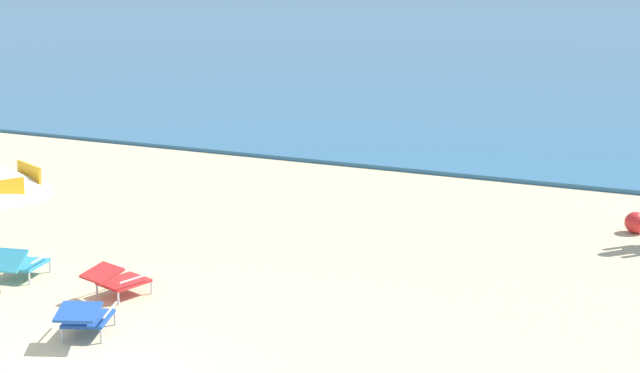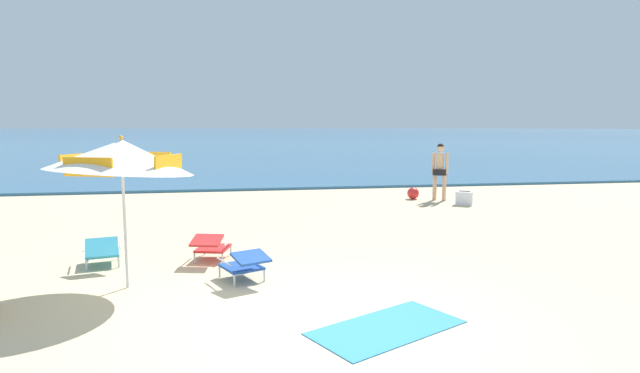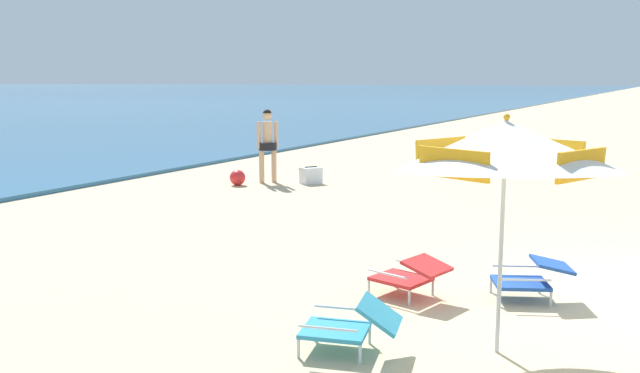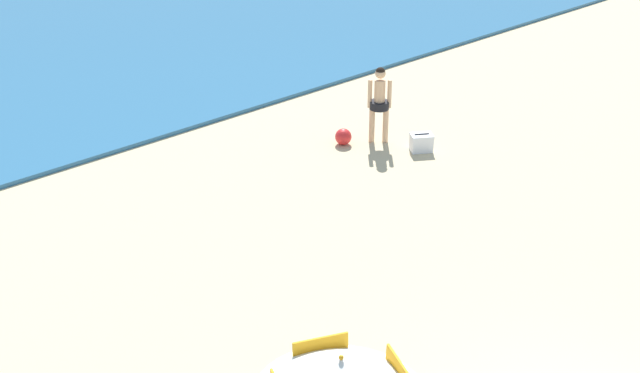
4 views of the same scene
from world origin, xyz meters
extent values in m
cube|color=orange|center=(-2.40, 2.45, 1.82)|extent=(0.67, 0.31, 0.25)
cube|color=orange|center=(-2.01, 1.50, 1.82)|extent=(0.31, 0.67, 0.25)
sphere|color=orange|center=(-2.67, 1.78, 2.18)|extent=(0.06, 0.06, 0.06)
cylinder|color=#D8A87F|center=(5.23, 9.33, 0.44)|extent=(0.13, 0.13, 0.88)
cylinder|color=#D8A87F|center=(5.46, 9.11, 0.44)|extent=(0.13, 0.13, 0.88)
cylinder|color=black|center=(5.34, 9.22, 0.90)|extent=(0.44, 0.44, 0.18)
cylinder|color=#D8A87F|center=(5.34, 9.22, 1.20)|extent=(0.24, 0.24, 0.63)
cylinder|color=#D8A87F|center=(5.18, 9.37, 1.18)|extent=(0.10, 0.10, 0.66)
cylinder|color=#D8A87F|center=(5.50, 9.07, 1.18)|extent=(0.10, 0.10, 0.66)
sphere|color=#D8A87F|center=(5.34, 9.22, 1.67)|extent=(0.24, 0.24, 0.24)
sphere|color=black|center=(5.34, 9.22, 1.70)|extent=(0.22, 0.22, 0.22)
cube|color=white|center=(5.71, 8.21, 0.16)|extent=(0.59, 0.54, 0.32)
cube|color=white|center=(5.71, 8.21, 0.36)|extent=(0.60, 0.56, 0.08)
cylinder|color=black|center=(5.71, 8.21, 0.42)|extent=(0.30, 0.20, 0.02)
sphere|color=red|center=(4.63, 9.64, 0.19)|extent=(0.38, 0.38, 0.38)
camera|label=1|loc=(5.88, -5.66, 4.19)|focal=47.11mm
camera|label=2|loc=(-1.14, -5.67, 2.33)|focal=28.13mm
camera|label=3|loc=(-8.69, 0.52, 2.49)|focal=37.73mm
camera|label=4|loc=(-8.28, -4.24, 8.52)|focal=50.68mm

